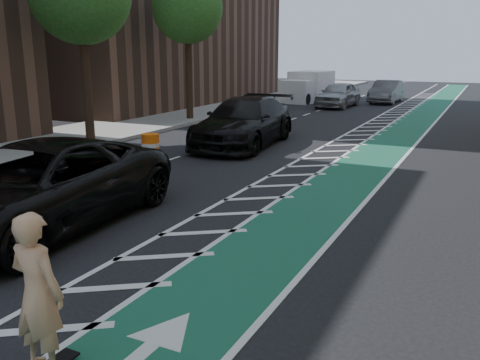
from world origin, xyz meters
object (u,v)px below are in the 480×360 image
Objects in this scene: skateboarder at (38,293)px; barrel_a at (151,150)px; suv_far at (244,122)px; suv_near at (37,187)px.

skateboarder is 11.42m from barrel_a.
skateboarder reaches higher than suv_far.
skateboarder is 0.29× the size of suv_far.
skateboarder is 0.29× the size of suv_near.
suv_near is at bearing -42.04° from skateboarder.
suv_far reaches higher than suv_near.
suv_near is 1.02× the size of suv_far.
barrel_a is (-5.69, 9.89, -0.58)m from skateboarder.
barrel_a is (-1.25, -4.53, -0.46)m from suv_far.
suv_near is at bearing -92.55° from suv_far.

